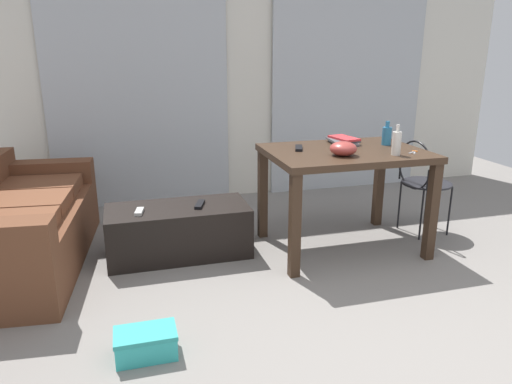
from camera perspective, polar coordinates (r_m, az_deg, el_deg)
name	(u,v)px	position (r m, az deg, el deg)	size (l,w,h in m)	color
ground_plane	(315,265)	(3.59, 7.09, -8.59)	(7.36, 7.36, 0.00)	gray
wall_back	(248,77)	(5.08, -1.00, 13.59)	(5.79, 0.10, 2.49)	silver
curtains	(250,97)	(5.02, -0.74, 11.30)	(3.96, 0.03, 2.10)	#B2B7BC
couch	(14,227)	(3.84, -26.94, -3.79)	(1.00, 1.80, 0.72)	brown
coffee_table	(179,231)	(3.71, -9.24, -4.59)	(1.06, 0.50, 0.38)	black
craft_table	(344,164)	(3.71, 10.52, 3.26)	(1.18, 0.87, 0.79)	#382619
wire_chair	(421,177)	(4.22, 19.06, 1.74)	(0.41, 0.42, 0.81)	black
bottle_near	(397,143)	(3.58, 16.44, 5.64)	(0.06, 0.06, 0.22)	beige
bottle_far	(387,135)	(3.95, 15.34, 6.54)	(0.07, 0.07, 0.19)	teal
bowl	(343,149)	(3.48, 10.39, 5.12)	(0.19, 0.19, 0.10)	#9E3833
book_stack	(343,140)	(3.94, 10.39, 6.07)	(0.24, 0.31, 0.05)	#4C4C51
tv_remote_on_table	(299,148)	(3.66, 5.13, 5.26)	(0.05, 0.19, 0.02)	black
scissors	(414,152)	(3.73, 18.35, 4.58)	(0.11, 0.11, 0.00)	#9EA0A5
tv_remote_primary	(139,212)	(3.56, -13.77, -2.29)	(0.05, 0.14, 0.02)	#B7B7B2
tv_remote_secondary	(200,204)	(3.65, -6.73, -1.47)	(0.05, 0.19, 0.02)	black
shoebox	(146,343)	(2.64, -13.01, -17.19)	(0.32, 0.20, 0.14)	#33B2AD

